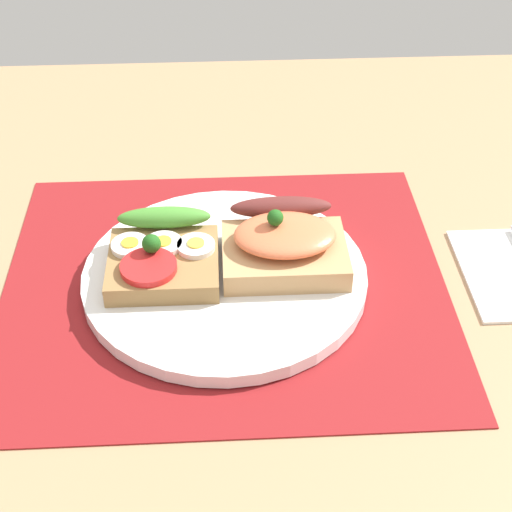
# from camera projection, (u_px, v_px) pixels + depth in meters

# --- Properties ---
(ground_plane) EXTENTS (1.20, 0.90, 0.03)m
(ground_plane) POSITION_uv_depth(u_px,v_px,m) (222.00, 298.00, 0.68)
(ground_plane) COLOR tan
(placemat) EXTENTS (0.38, 0.33, 0.00)m
(placemat) POSITION_uv_depth(u_px,v_px,m) (222.00, 283.00, 0.67)
(placemat) COLOR maroon
(placemat) RESTS_ON ground_plane
(plate) EXTENTS (0.24, 0.24, 0.01)m
(plate) POSITION_uv_depth(u_px,v_px,m) (221.00, 276.00, 0.66)
(plate) COLOR white
(plate) RESTS_ON placemat
(sandwich_egg_tomato) EXTENTS (0.09, 0.10, 0.04)m
(sandwich_egg_tomato) POSITION_uv_depth(u_px,v_px,m) (159.00, 257.00, 0.65)
(sandwich_egg_tomato) COLOR olive
(sandwich_egg_tomato) RESTS_ON plate
(sandwich_salmon) EXTENTS (0.11, 0.09, 0.05)m
(sandwich_salmon) POSITION_uv_depth(u_px,v_px,m) (280.00, 243.00, 0.66)
(sandwich_salmon) COLOR tan
(sandwich_salmon) RESTS_ON plate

